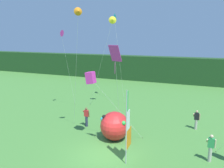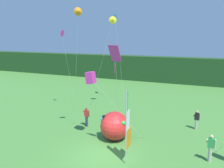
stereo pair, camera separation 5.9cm
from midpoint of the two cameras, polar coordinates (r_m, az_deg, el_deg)
The scene contains 13 objects.
ground_plane at distance 14.93m, azimuth -2.70°, elevation -17.96°, with size 120.00×120.00×0.00m, color #478438.
distant_treeline at distance 37.87m, azimuth 13.36°, elevation 3.73°, with size 80.00×2.40×4.24m, color #1E421E.
banner_flag at distance 13.29m, azimuth 4.03°, elevation -11.34°, with size 0.06×1.03×4.58m.
person_near_banner at distance 15.01m, azimuth 24.24°, elevation -14.83°, with size 0.55×0.48×1.77m.
person_mid_field at distance 18.83m, azimuth -6.78°, elevation -8.39°, with size 0.55×0.48×1.68m.
person_far_left at distance 19.42m, azimuth 21.08°, elevation -8.58°, with size 0.55×0.48×1.64m.
inflatable_balloon at distance 16.41m, azimuth 0.57°, elevation -10.86°, with size 2.21×2.13×2.13m.
kite_magenta_box_0 at distance 15.40m, azimuth -5.68°, elevation 1.62°, with size 3.82×1.89×5.14m.
kite_magenta_delta_1 at distance 22.54m, azimuth -13.21°, elevation 12.69°, with size 0.37×2.22×8.20m.
kite_magenta_diamond_2 at distance 13.06m, azimuth 0.72°, elevation 6.94°, with size 1.11×3.37×7.04m.
kite_orange_delta_4 at distance 15.63m, azimuth -8.94°, elevation 17.82°, with size 2.35×2.46×9.46m.
kite_yellow_delta_5 at distance 21.85m, azimuth 0.05°, elevation 16.32°, with size 3.39×0.93×9.50m.
kite_cyan_delta_6 at distance 24.84m, azimuth 0.55°, elevation 16.92°, with size 1.76×0.95×10.00m.
Camera 1 is at (5.37, -11.74, 7.51)m, focal length 35.02 mm.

